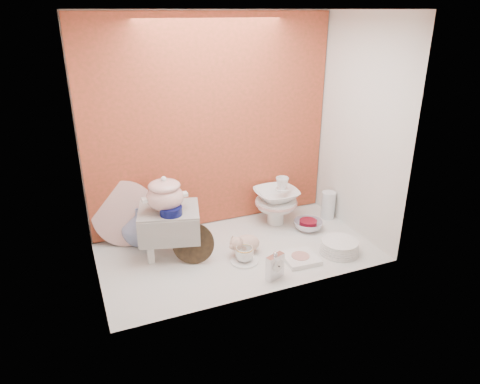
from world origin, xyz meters
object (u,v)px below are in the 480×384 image
object	(u,v)px
step_stool	(170,231)
mantel_clock	(275,265)
blue_white_vase	(139,226)
porcelain_tower	(276,201)
gold_rim_teacup	(244,254)
crystal_bowl	(308,225)
plush_pig	(246,244)
floral_platter	(125,214)
dinner_plate_stack	(339,247)
soup_tureen	(165,194)

from	to	relation	value
step_stool	mantel_clock	world-z (taller)	step_stool
blue_white_vase	porcelain_tower	size ratio (longest dim) A/B	0.70
gold_rim_teacup	crystal_bowl	world-z (taller)	gold_rim_teacup
plush_pig	blue_white_vase	bearing A→B (deg)	152.88
blue_white_vase	floral_platter	bearing A→B (deg)	149.81
blue_white_vase	dinner_plate_stack	world-z (taller)	blue_white_vase
floral_platter	dinner_plate_stack	distance (m)	1.46
step_stool	floral_platter	bearing A→B (deg)	148.22
crystal_bowl	porcelain_tower	xyz separation A→B (m)	(-0.17, 0.19, 0.15)
gold_rim_teacup	crystal_bowl	size ratio (longest dim) A/B	0.56
soup_tureen	floral_platter	distance (m)	0.42
floral_platter	dinner_plate_stack	bearing A→B (deg)	-28.45
step_stool	blue_white_vase	distance (m)	0.27
blue_white_vase	porcelain_tower	world-z (taller)	porcelain_tower
step_stool	floral_platter	distance (m)	0.36
floral_platter	crystal_bowl	bearing A→B (deg)	-14.16
step_stool	plush_pig	world-z (taller)	step_stool
dinner_plate_stack	porcelain_tower	distance (m)	0.61
floral_platter	gold_rim_teacup	distance (m)	0.87
gold_rim_teacup	porcelain_tower	world-z (taller)	porcelain_tower
crystal_bowl	blue_white_vase	bearing A→B (deg)	167.12
soup_tureen	dinner_plate_stack	distance (m)	1.20
mantel_clock	gold_rim_teacup	xyz separation A→B (m)	(-0.10, 0.24, -0.03)
mantel_clock	porcelain_tower	size ratio (longest dim) A/B	0.49
soup_tureen	plush_pig	xyz separation A→B (m)	(0.48, -0.17, -0.37)
blue_white_vase	soup_tureen	bearing A→B (deg)	-59.27
step_stool	floral_platter	world-z (taller)	floral_platter
soup_tureen	crystal_bowl	bearing A→B (deg)	-1.90
mantel_clock	porcelain_tower	distance (m)	0.76
dinner_plate_stack	crystal_bowl	distance (m)	0.37
crystal_bowl	step_stool	bearing A→B (deg)	176.82
gold_rim_teacup	mantel_clock	bearing A→B (deg)	-68.02
plush_pig	dinner_plate_stack	distance (m)	0.62
step_stool	crystal_bowl	size ratio (longest dim) A/B	1.80
mantel_clock	crystal_bowl	world-z (taller)	mantel_clock
floral_platter	porcelain_tower	xyz separation A→B (m)	(1.09, -0.13, -0.04)
gold_rim_teacup	crystal_bowl	bearing A→B (deg)	21.32
dinner_plate_stack	porcelain_tower	world-z (taller)	porcelain_tower
soup_tureen	blue_white_vase	world-z (taller)	soup_tureen
soup_tureen	blue_white_vase	bearing A→B (deg)	120.73
blue_white_vase	crystal_bowl	distance (m)	1.21
blue_white_vase	crystal_bowl	size ratio (longest dim) A/B	1.21
dinner_plate_stack	porcelain_tower	xyz separation A→B (m)	(-0.19, 0.56, 0.14)
plush_pig	gold_rim_teacup	size ratio (longest dim) A/B	1.93
plush_pig	dinner_plate_stack	size ratio (longest dim) A/B	0.88
plush_pig	dinner_plate_stack	xyz separation A→B (m)	(0.57, -0.24, -0.02)
mantel_clock	crystal_bowl	xyz separation A→B (m)	(0.52, 0.48, -0.06)
plush_pig	porcelain_tower	size ratio (longest dim) A/B	0.63
step_stool	crystal_bowl	world-z (taller)	step_stool
floral_platter	porcelain_tower	size ratio (longest dim) A/B	1.23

